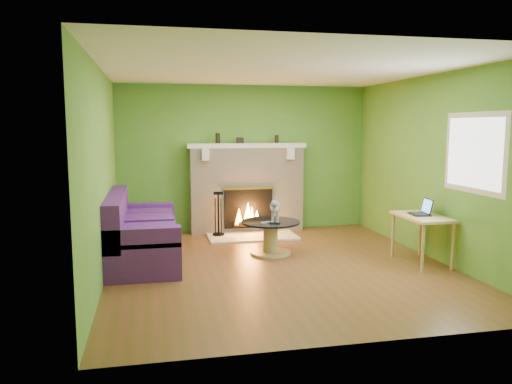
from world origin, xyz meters
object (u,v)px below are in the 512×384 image
(desk, at_px, (422,221))
(cat, at_px, (275,209))
(sofa, at_px, (138,235))
(coffee_table, at_px, (270,235))

(desk, xyz_separation_m, cat, (-1.83, 0.98, 0.07))
(desk, relative_size, cat, 1.64)
(sofa, bearing_deg, coffee_table, 0.06)
(desk, distance_m, cat, 2.07)
(sofa, height_order, desk, sofa)
(cat, bearing_deg, desk, -12.12)
(cat, bearing_deg, sofa, -162.41)
(desk, bearing_deg, sofa, 166.30)
(coffee_table, distance_m, desk, 2.14)
(coffee_table, relative_size, cat, 1.57)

